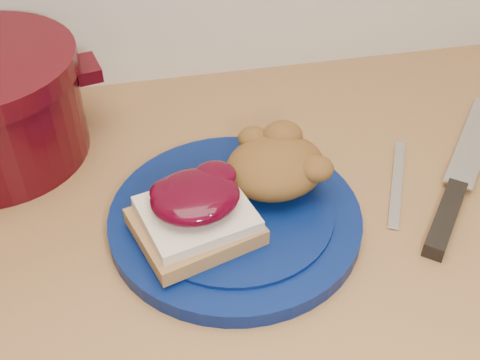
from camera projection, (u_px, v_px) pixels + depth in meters
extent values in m
cylinder|color=#051448|center=(235.00, 219.00, 0.69)|extent=(0.34, 0.34, 0.02)
cube|color=olive|center=(195.00, 226.00, 0.65)|extent=(0.15, 0.14, 0.02)
cube|color=beige|center=(196.00, 214.00, 0.64)|extent=(0.13, 0.12, 0.01)
ellipsoid|color=#34010E|center=(195.00, 196.00, 0.63)|extent=(0.11, 0.10, 0.03)
ellipsoid|color=brown|center=(275.00, 167.00, 0.70)|extent=(0.14, 0.12, 0.06)
cube|color=black|center=(446.00, 218.00, 0.70)|extent=(0.10, 0.11, 0.02)
cube|color=silver|center=(474.00, 140.00, 0.81)|extent=(0.16, 0.18, 0.00)
cube|color=silver|center=(397.00, 182.00, 0.75)|extent=(0.09, 0.16, 0.00)
cube|color=#38050B|center=(86.00, 69.00, 0.78)|extent=(0.04, 0.06, 0.02)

